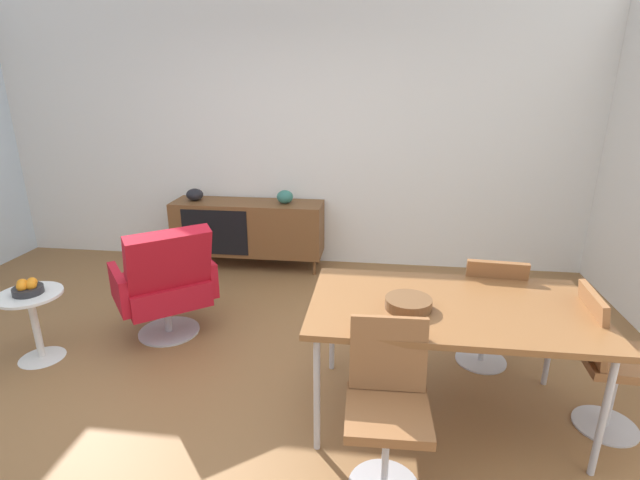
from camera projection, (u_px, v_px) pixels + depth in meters
name	position (u px, v px, depth m)	size (l,w,h in m)	color
ground_plane	(215.00, 400.00, 3.05)	(8.32, 8.32, 0.00)	olive
wall_back	(288.00, 134.00, 5.04)	(6.80, 0.12, 2.80)	white
sideboard	(248.00, 227.00, 5.11)	(1.60, 0.45, 0.72)	brown
vase_cobalt	(195.00, 195.00, 5.08)	(0.18, 0.18, 0.13)	black
vase_sculptural_dark	(285.00, 197.00, 4.95)	(0.17, 0.17, 0.14)	#337266
dining_table	(451.00, 311.00, 2.71)	(1.60, 0.90, 0.74)	brown
wooden_bowl_on_table	(408.00, 303.00, 2.64)	(0.26, 0.26, 0.06)	brown
dining_chair_far_end	(609.00, 356.00, 2.67)	(0.44, 0.42, 0.86)	brown
dining_chair_front_left	(387.00, 402.00, 2.30)	(0.41, 0.44, 0.86)	brown
dining_chair_back_right	(489.00, 307.00, 3.26)	(0.43, 0.45, 0.86)	brown
lounge_chair_red	(166.00, 282.00, 3.66)	(0.91, 0.90, 0.95)	red
side_table_round	(34.00, 319.00, 3.41)	(0.44, 0.44, 0.52)	white
fruit_bowl	(28.00, 288.00, 3.33)	(0.20, 0.20, 0.11)	#262628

